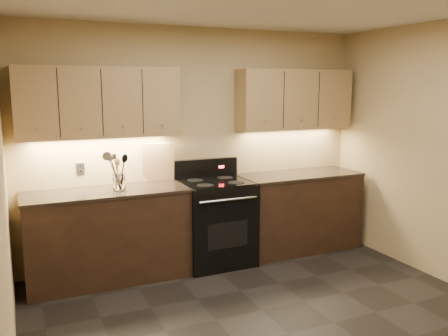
% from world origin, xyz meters
% --- Properties ---
extents(floor, '(4.00, 4.00, 0.00)m').
position_xyz_m(floor, '(0.00, 0.00, 0.00)').
color(floor, black).
rests_on(floor, ground).
extents(wall_back, '(4.00, 0.04, 2.60)m').
position_xyz_m(wall_back, '(0.00, 2.00, 1.30)').
color(wall_back, tan).
rests_on(wall_back, ground).
extents(wall_left, '(0.04, 4.00, 2.60)m').
position_xyz_m(wall_left, '(-2.00, 0.00, 1.30)').
color(wall_left, tan).
rests_on(wall_left, ground).
extents(counter_left, '(1.62, 0.62, 0.93)m').
position_xyz_m(counter_left, '(-1.10, 1.70, 0.47)').
color(counter_left, black).
rests_on(counter_left, ground).
extents(counter_right, '(1.46, 0.62, 0.93)m').
position_xyz_m(counter_right, '(1.18, 1.70, 0.47)').
color(counter_right, black).
rests_on(counter_right, ground).
extents(stove, '(0.76, 0.68, 1.14)m').
position_xyz_m(stove, '(0.08, 1.68, 0.48)').
color(stove, black).
rests_on(stove, ground).
extents(upper_cab_left, '(1.60, 0.30, 0.70)m').
position_xyz_m(upper_cab_left, '(-1.10, 1.85, 1.80)').
color(upper_cab_left, tan).
rests_on(upper_cab_left, wall_back).
extents(upper_cab_right, '(1.44, 0.30, 0.70)m').
position_xyz_m(upper_cab_right, '(1.18, 1.85, 1.80)').
color(upper_cab_right, tan).
rests_on(upper_cab_right, wall_back).
extents(outlet_plate, '(0.08, 0.01, 0.12)m').
position_xyz_m(outlet_plate, '(-1.30, 1.99, 1.12)').
color(outlet_plate, '#B2B5BA').
rests_on(outlet_plate, wall_back).
extents(utensil_crock, '(0.15, 0.15, 0.16)m').
position_xyz_m(utensil_crock, '(-0.97, 1.69, 1.00)').
color(utensil_crock, white).
rests_on(utensil_crock, counter_left).
extents(cutting_board, '(0.35, 0.17, 0.43)m').
position_xyz_m(cutting_board, '(-0.48, 1.95, 1.14)').
color(cutting_board, tan).
rests_on(cutting_board, counter_left).
extents(wooden_spoon, '(0.10, 0.13, 0.31)m').
position_xyz_m(wooden_spoon, '(-1.00, 1.68, 1.10)').
color(wooden_spoon, tan).
rests_on(wooden_spoon, utensil_crock).
extents(black_spoon, '(0.13, 0.10, 0.35)m').
position_xyz_m(black_spoon, '(-0.96, 1.71, 1.12)').
color(black_spoon, black).
rests_on(black_spoon, utensil_crock).
extents(black_turner, '(0.17, 0.19, 0.37)m').
position_xyz_m(black_turner, '(-0.96, 1.68, 1.12)').
color(black_turner, black).
rests_on(black_turner, utensil_crock).
extents(steel_spatula, '(0.16, 0.13, 0.37)m').
position_xyz_m(steel_spatula, '(-0.95, 1.70, 1.13)').
color(steel_spatula, silver).
rests_on(steel_spatula, utensil_crock).
extents(steel_skimmer, '(0.23, 0.10, 0.39)m').
position_xyz_m(steel_skimmer, '(-0.94, 1.68, 1.14)').
color(steel_skimmer, silver).
rests_on(steel_skimmer, utensil_crock).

